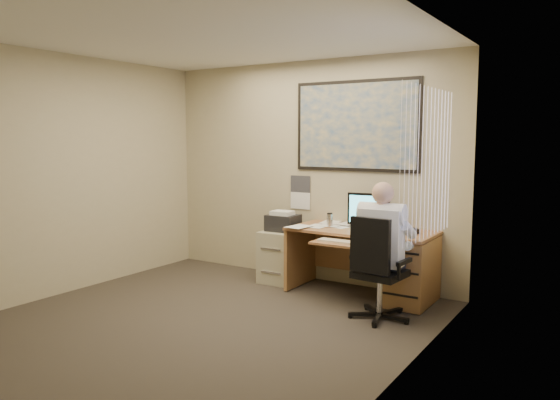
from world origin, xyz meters
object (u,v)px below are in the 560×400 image
Objects in this scene: desk at (390,260)px; office_chair at (378,290)px; person at (382,251)px; filing_cabinet at (283,251)px.

office_chair is at bearing -77.86° from desk.
desk is 1.19× the size of person.
person is (-0.00, 0.08, 0.37)m from office_chair.
desk reaches higher than office_chair.
person is at bearing -76.76° from desk.
desk reaches higher than filing_cabinet.
desk is 0.68m from person.
person is (0.15, -0.62, 0.23)m from desk.
desk is 1.82× the size of filing_cabinet.
filing_cabinet is at bearing 159.85° from office_chair.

